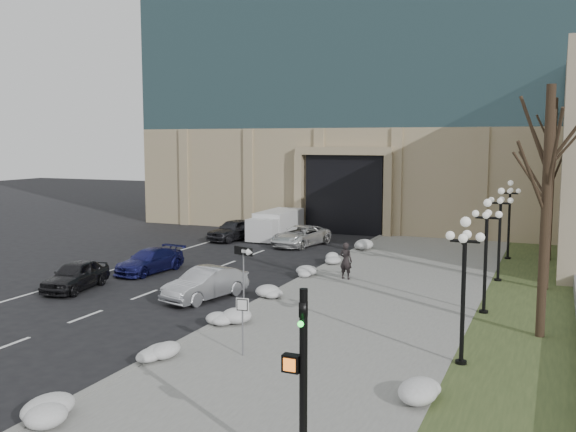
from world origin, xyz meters
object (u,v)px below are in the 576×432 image
object	(u,v)px
one_way_sign	(246,259)
lamppost_a	(464,271)
lamppost_c	(500,222)
car_c	(150,261)
car_e	(234,230)
car_a	(76,275)
keep_sign	(242,314)
lamppost_d	(510,209)
car_d	(300,236)
traffic_signal	(302,390)
car_b	(205,284)
lamppost_b	(486,241)
pedestrian	(346,261)
box_truck	(276,225)

from	to	relation	value
one_way_sign	lamppost_a	xyz separation A→B (m)	(8.88, -2.69, 0.76)
lamppost_c	car_c	bearing A→B (deg)	-165.01
car_c	car_e	bearing A→B (deg)	101.76
car_a	car_c	bearing A→B (deg)	70.46
lamppost_a	car_c	bearing A→B (deg)	154.61
keep_sign	lamppost_d	xyz separation A→B (m)	(6.66, 21.53, 1.58)
car_d	car_e	bearing A→B (deg)	-173.09
traffic_signal	lamppost_a	world-z (taller)	lamppost_a
one_way_sign	car_a	bearing A→B (deg)	-167.86
car_c	car_b	bearing A→B (deg)	-27.78
car_c	car_a	bearing A→B (deg)	-93.77
lamppost_b	lamppost_c	size ratio (longest dim) A/B	1.00
car_a	car_e	bearing A→B (deg)	81.48
traffic_signal	lamppost_a	bearing A→B (deg)	77.16
car_c	keep_sign	xyz separation A→B (m)	(10.85, -10.34, 0.85)
pedestrian	lamppost_b	bearing A→B (deg)	162.46
lamppost_b	lamppost_d	bearing A→B (deg)	90.00
car_e	lamppost_d	size ratio (longest dim) A/B	0.93
car_e	car_a	bearing A→B (deg)	-75.65
car_c	lamppost_b	size ratio (longest dim) A/B	0.92
lamppost_a	lamppost_c	world-z (taller)	same
car_a	pedestrian	size ratio (longest dim) A/B	2.19
pedestrian	lamppost_d	bearing A→B (deg)	-117.00
lamppost_d	box_truck	bearing A→B (deg)	170.33
one_way_sign	lamppost_c	world-z (taller)	lamppost_c
car_c	one_way_sign	distance (m)	10.44
lamppost_a	keep_sign	bearing A→B (deg)	-163.04
car_b	lamppost_a	world-z (taller)	lamppost_a
lamppost_a	lamppost_d	world-z (taller)	same
car_d	car_a	bearing A→B (deg)	-95.95
pedestrian	box_truck	xyz separation A→B (m)	(-9.15, 11.90, -0.12)
pedestrian	lamppost_b	distance (m)	8.36
pedestrian	one_way_sign	world-z (taller)	one_way_sign
lamppost_b	car_d	bearing A→B (deg)	135.41
pedestrian	keep_sign	size ratio (longest dim) A/B	0.92
one_way_sign	lamppost_b	world-z (taller)	lamppost_b
box_truck	keep_sign	bearing A→B (deg)	-69.42
car_b	lamppost_a	size ratio (longest dim) A/B	0.90
lamppost_a	lamppost_c	size ratio (longest dim) A/B	1.00
keep_sign	lamppost_c	distance (m)	16.51
keep_sign	lamppost_a	xyz separation A→B (m)	(6.66, 2.03, 1.58)
car_c	box_truck	xyz separation A→B (m)	(1.23, 13.96, 0.30)
car_e	pedestrian	size ratio (longest dim) A/B	2.38
car_e	one_way_sign	bearing A→B (deg)	-47.05
car_e	lamppost_b	world-z (taller)	lamppost_b
traffic_signal	lamppost_c	distance (m)	21.64
car_e	traffic_signal	xyz separation A→B (m)	(16.52, -28.56, 1.32)
one_way_sign	lamppost_d	world-z (taller)	lamppost_d
car_a	traffic_signal	size ratio (longest dim) A/B	0.98
lamppost_b	lamppost_c	distance (m)	6.50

